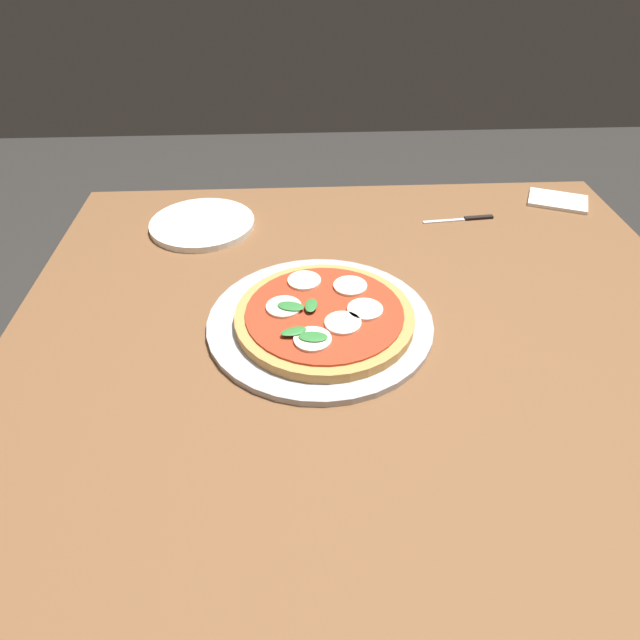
# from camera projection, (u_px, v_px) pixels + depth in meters

# --- Properties ---
(ground_plane) EXTENTS (6.00, 6.00, 0.00)m
(ground_plane) POSITION_uv_depth(u_px,v_px,m) (355.00, 567.00, 1.34)
(ground_plane) COLOR #2D2B28
(dining_table) EXTENTS (1.21, 1.18, 0.72)m
(dining_table) POSITION_uv_depth(u_px,v_px,m) (369.00, 381.00, 0.95)
(dining_table) COLOR brown
(dining_table) RESTS_ON ground_plane
(serving_tray) EXTENTS (0.38, 0.38, 0.01)m
(serving_tray) POSITION_uv_depth(u_px,v_px,m) (320.00, 322.00, 0.93)
(serving_tray) COLOR #B2B2B7
(serving_tray) RESTS_ON dining_table
(pizza) EXTENTS (0.30, 0.30, 0.03)m
(pizza) POSITION_uv_depth(u_px,v_px,m) (324.00, 316.00, 0.91)
(pizza) COLOR tan
(pizza) RESTS_ON serving_tray
(plate_white) EXTENTS (0.22, 0.22, 0.01)m
(plate_white) POSITION_uv_depth(u_px,v_px,m) (202.00, 224.00, 1.19)
(plate_white) COLOR white
(plate_white) RESTS_ON dining_table
(napkin) EXTENTS (0.16, 0.13, 0.01)m
(napkin) POSITION_uv_depth(u_px,v_px,m) (558.00, 201.00, 1.29)
(napkin) COLOR white
(napkin) RESTS_ON dining_table
(knife) EXTENTS (0.16, 0.03, 0.01)m
(knife) POSITION_uv_depth(u_px,v_px,m) (467.00, 219.00, 1.22)
(knife) COLOR black
(knife) RESTS_ON dining_table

